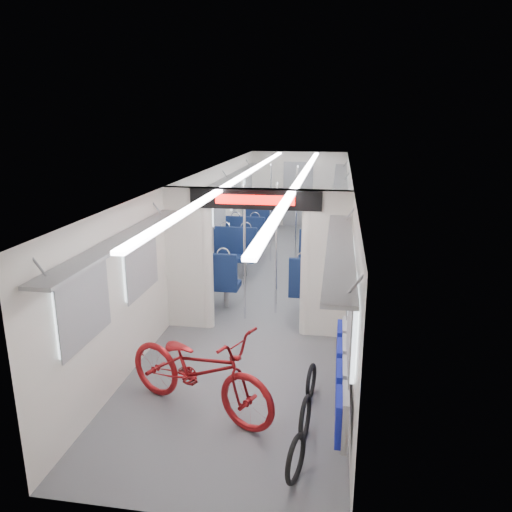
# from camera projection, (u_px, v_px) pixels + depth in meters

# --- Properties ---
(carriage) EXTENTS (12.00, 12.02, 2.31)m
(carriage) POSITION_uv_depth(u_px,v_px,m) (271.00, 218.00, 9.38)
(carriage) COLOR #515456
(carriage) RESTS_ON ground
(bicycle) EXTENTS (2.17, 1.48, 1.08)m
(bicycle) POSITION_uv_depth(u_px,v_px,m) (199.00, 369.00, 5.75)
(bicycle) COLOR maroon
(bicycle) RESTS_ON ground
(flip_bench) EXTENTS (0.12, 2.12, 0.53)m
(flip_bench) POSITION_uv_depth(u_px,v_px,m) (342.00, 374.00, 5.56)
(flip_bench) COLOR gray
(flip_bench) RESTS_ON carriage
(bike_hoop_a) EXTENTS (0.17, 0.49, 0.49)m
(bike_hoop_a) POSITION_uv_depth(u_px,v_px,m) (296.00, 461.00, 4.70)
(bike_hoop_a) COLOR black
(bike_hoop_a) RESTS_ON ground
(bike_hoop_b) EXTENTS (0.12, 0.49, 0.49)m
(bike_hoop_b) POSITION_uv_depth(u_px,v_px,m) (305.00, 420.00, 5.35)
(bike_hoop_b) COLOR black
(bike_hoop_b) RESTS_ON ground
(bike_hoop_c) EXTENTS (0.12, 0.44, 0.44)m
(bike_hoop_c) POSITION_uv_depth(u_px,v_px,m) (311.00, 383.00, 6.13)
(bike_hoop_c) COLOR black
(bike_hoop_c) RESTS_ON ground
(seat_bay_near_left) EXTENTS (0.95, 2.26, 1.16)m
(seat_bay_near_left) POSITION_uv_depth(u_px,v_px,m) (225.00, 262.00, 9.86)
(seat_bay_near_left) COLOR #0E1C40
(seat_bay_near_left) RESTS_ON ground
(seat_bay_near_right) EXTENTS (0.96, 2.29, 1.17)m
(seat_bay_near_right) POSITION_uv_depth(u_px,v_px,m) (319.00, 267.00, 9.50)
(seat_bay_near_right) COLOR #0E1C40
(seat_bay_near_right) RESTS_ON ground
(seat_bay_far_left) EXTENTS (0.95, 2.26, 1.16)m
(seat_bay_far_left) POSITION_uv_depth(u_px,v_px,m) (253.00, 226.00, 13.03)
(seat_bay_far_left) COLOR #0E1C40
(seat_bay_far_left) RESTS_ON ground
(seat_bay_far_right) EXTENTS (0.96, 2.30, 1.17)m
(seat_bay_far_right) POSITION_uv_depth(u_px,v_px,m) (326.00, 224.00, 13.22)
(seat_bay_far_right) COLOR #0E1C40
(seat_bay_far_right) RESTS_ON ground
(stanchion_near_left) EXTENTS (0.04, 0.04, 2.30)m
(stanchion_near_left) POSITION_uv_depth(u_px,v_px,m) (245.00, 254.00, 8.26)
(stanchion_near_left) COLOR silver
(stanchion_near_left) RESTS_ON ground
(stanchion_near_right) EXTENTS (0.04, 0.04, 2.30)m
(stanchion_near_right) POSITION_uv_depth(u_px,v_px,m) (276.00, 250.00, 8.50)
(stanchion_near_right) COLOR silver
(stanchion_near_right) RESTS_ON ground
(stanchion_far_left) EXTENTS (0.04, 0.04, 2.30)m
(stanchion_far_left) POSITION_uv_depth(u_px,v_px,m) (271.00, 214.00, 11.63)
(stanchion_far_left) COLOR silver
(stanchion_far_left) RESTS_ON ground
(stanchion_far_right) EXTENTS (0.04, 0.04, 2.30)m
(stanchion_far_right) POSITION_uv_depth(u_px,v_px,m) (296.00, 217.00, 11.21)
(stanchion_far_right) COLOR silver
(stanchion_far_right) RESTS_ON ground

